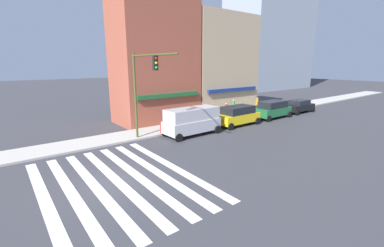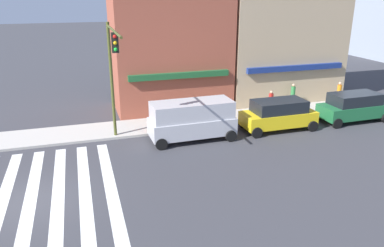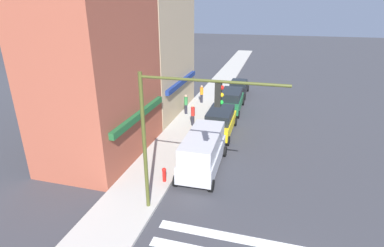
% 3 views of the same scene
% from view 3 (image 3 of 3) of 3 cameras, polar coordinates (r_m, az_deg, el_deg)
% --- Properties ---
extents(storefront_row, '(17.67, 5.30, 14.35)m').
position_cam_3_polar(storefront_row, '(22.93, -12.10, 14.17)').
color(storefront_row, '#9E4C38').
rests_on(storefront_row, ground_plane).
extents(traffic_signal, '(0.32, 6.10, 6.79)m').
position_cam_3_polar(traffic_signal, '(12.74, -3.56, 0.23)').
color(traffic_signal, '#474C1E').
rests_on(traffic_signal, ground_plane).
extents(van_silver, '(5.04, 2.22, 2.34)m').
position_cam_3_polar(van_silver, '(17.86, 2.05, -5.18)').
color(van_silver, '#B7B7BC').
rests_on(van_silver, ground_plane).
extents(suv_yellow, '(4.71, 2.12, 1.94)m').
position_cam_3_polar(suv_yellow, '(23.11, 5.37, 0.46)').
color(suv_yellow, yellow).
rests_on(suv_yellow, ground_plane).
extents(suv_green, '(4.73, 2.12, 1.94)m').
position_cam_3_polar(suv_green, '(28.46, 7.46, 4.47)').
color(suv_green, '#1E6638').
rests_on(suv_green, ground_plane).
extents(sedan_black, '(4.42, 2.02, 1.59)m').
position_cam_3_polar(sedan_black, '(33.75, 8.83, 6.79)').
color(sedan_black, black).
rests_on(sedan_black, ground_plane).
extents(pedestrian_orange_vest, '(0.32, 0.32, 1.77)m').
position_cam_3_polar(pedestrian_orange_vest, '(30.16, 1.84, 5.71)').
color(pedestrian_orange_vest, '#23232D').
rests_on(pedestrian_orange_vest, sidewalk_left).
extents(pedestrian_red_jacket, '(0.32, 0.32, 1.77)m').
position_cam_3_polar(pedestrian_red_jacket, '(24.25, 0.17, 1.70)').
color(pedestrian_red_jacket, '#23232D').
rests_on(pedestrian_red_jacket, sidewalk_left).
extents(pedestrian_green_top, '(0.32, 0.32, 1.77)m').
position_cam_3_polar(pedestrian_green_top, '(26.93, -1.16, 3.75)').
color(pedestrian_green_top, '#23232D').
rests_on(pedestrian_green_top, sidewalk_left).
extents(fire_hydrant, '(0.24, 0.24, 0.84)m').
position_cam_3_polar(fire_hydrant, '(16.92, -5.32, -9.53)').
color(fire_hydrant, red).
rests_on(fire_hydrant, sidewalk_left).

